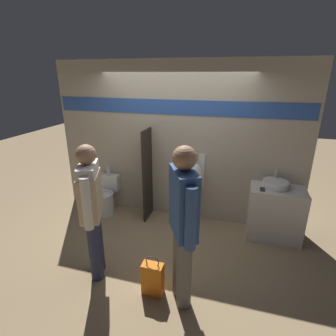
{
  "coord_description": "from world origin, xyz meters",
  "views": [
    {
      "loc": [
        1.09,
        -3.61,
        2.48
      ],
      "look_at": [
        0.0,
        0.17,
        1.05
      ],
      "focal_mm": 28.0,
      "sensor_mm": 36.0,
      "label": 1
    }
  ],
  "objects_px": {
    "toilet": "(106,198)",
    "shopping_bag": "(153,279)",
    "person_with_lanyard": "(183,222)",
    "person_in_vest": "(91,204)",
    "sink_basin": "(276,184)",
    "urinal_near_counter": "(194,177)",
    "cell_phone": "(262,189)"
  },
  "relations": [
    {
      "from": "person_in_vest",
      "to": "person_with_lanyard",
      "type": "height_order",
      "value": "person_with_lanyard"
    },
    {
      "from": "sink_basin",
      "to": "person_with_lanyard",
      "type": "height_order",
      "value": "person_with_lanyard"
    },
    {
      "from": "sink_basin",
      "to": "person_with_lanyard",
      "type": "distance_m",
      "value": 1.98
    },
    {
      "from": "toilet",
      "to": "person_in_vest",
      "type": "xyz_separation_m",
      "value": [
        0.68,
        -1.48,
        0.71
      ]
    },
    {
      "from": "person_with_lanyard",
      "to": "shopping_bag",
      "type": "relative_size",
      "value": 3.48
    },
    {
      "from": "sink_basin",
      "to": "urinal_near_counter",
      "type": "relative_size",
      "value": 0.31
    },
    {
      "from": "cell_phone",
      "to": "person_in_vest",
      "type": "relative_size",
      "value": 0.08
    },
    {
      "from": "sink_basin",
      "to": "person_in_vest",
      "type": "bearing_deg",
      "value": -144.68
    },
    {
      "from": "sink_basin",
      "to": "urinal_near_counter",
      "type": "distance_m",
      "value": 1.27
    },
    {
      "from": "person_in_vest",
      "to": "person_with_lanyard",
      "type": "bearing_deg",
      "value": -118.24
    },
    {
      "from": "person_in_vest",
      "to": "shopping_bag",
      "type": "distance_m",
      "value": 1.14
    },
    {
      "from": "urinal_near_counter",
      "to": "shopping_bag",
      "type": "xyz_separation_m",
      "value": [
        -0.15,
        -1.74,
        -0.63
      ]
    },
    {
      "from": "cell_phone",
      "to": "urinal_near_counter",
      "type": "distance_m",
      "value": 1.1
    },
    {
      "from": "person_with_lanyard",
      "to": "urinal_near_counter",
      "type": "bearing_deg",
      "value": -21.02
    },
    {
      "from": "sink_basin",
      "to": "shopping_bag",
      "type": "bearing_deg",
      "value": -129.98
    },
    {
      "from": "sink_basin",
      "to": "person_in_vest",
      "type": "height_order",
      "value": "person_in_vest"
    },
    {
      "from": "sink_basin",
      "to": "shopping_bag",
      "type": "relative_size",
      "value": 0.72
    },
    {
      "from": "urinal_near_counter",
      "to": "person_with_lanyard",
      "type": "distance_m",
      "value": 1.74
    },
    {
      "from": "cell_phone",
      "to": "urinal_near_counter",
      "type": "height_order",
      "value": "urinal_near_counter"
    },
    {
      "from": "toilet",
      "to": "shopping_bag",
      "type": "distance_m",
      "value": 2.18
    },
    {
      "from": "person_in_vest",
      "to": "toilet",
      "type": "bearing_deg",
      "value": 1.48
    },
    {
      "from": "urinal_near_counter",
      "to": "cell_phone",
      "type": "bearing_deg",
      "value": -11.25
    },
    {
      "from": "urinal_near_counter",
      "to": "person_in_vest",
      "type": "height_order",
      "value": "person_in_vest"
    },
    {
      "from": "urinal_near_counter",
      "to": "shopping_bag",
      "type": "distance_m",
      "value": 1.86
    },
    {
      "from": "toilet",
      "to": "shopping_bag",
      "type": "height_order",
      "value": "toilet"
    },
    {
      "from": "urinal_near_counter",
      "to": "toilet",
      "type": "height_order",
      "value": "urinal_near_counter"
    },
    {
      "from": "person_in_vest",
      "to": "shopping_bag",
      "type": "height_order",
      "value": "person_in_vest"
    },
    {
      "from": "sink_basin",
      "to": "person_in_vest",
      "type": "distance_m",
      "value": 2.71
    },
    {
      "from": "person_in_vest",
      "to": "shopping_bag",
      "type": "relative_size",
      "value": 3.3
    },
    {
      "from": "cell_phone",
      "to": "sink_basin",
      "type": "bearing_deg",
      "value": 38.68
    },
    {
      "from": "toilet",
      "to": "shopping_bag",
      "type": "bearing_deg",
      "value": -47.1
    },
    {
      "from": "person_with_lanyard",
      "to": "person_in_vest",
      "type": "bearing_deg",
      "value": 57.57
    }
  ]
}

